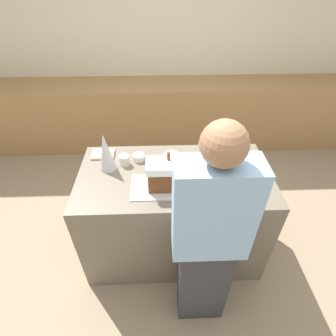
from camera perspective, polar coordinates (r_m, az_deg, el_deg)
ground_plane at (r=2.69m, az=1.13°, el=-16.20°), size 12.00×12.00×0.00m
wall_back at (r=3.83m, az=-0.44°, el=25.17°), size 8.00×0.05×2.60m
back_cabinet_block at (r=3.82m, az=-0.23°, el=11.56°), size 6.00×0.60×0.91m
kitchen_island at (r=2.33m, az=1.27°, el=-9.82°), size 1.49×0.79×0.90m
baking_tray at (r=1.90m, az=-1.38°, el=-4.07°), size 0.44×0.28×0.01m
gingerbread_house at (r=1.82m, az=-1.43°, el=-1.34°), size 0.21×0.17×0.28m
decorative_tree at (r=2.03m, az=-13.38°, el=3.38°), size 0.13×0.13×0.31m
candy_bowl_far_right at (r=2.23m, az=13.77°, el=2.85°), size 0.11×0.11×0.05m
candy_bowl_front_corner at (r=2.17m, az=0.80°, el=2.72°), size 0.12×0.12×0.04m
candy_bowl_far_left at (r=2.16m, az=17.13°, el=0.83°), size 0.13×0.13×0.05m
candy_bowl_behind_tray at (r=2.15m, az=-6.38°, el=2.37°), size 0.09×0.09×0.05m
candy_bowl_near_tray_right at (r=2.28m, az=10.00°, el=4.30°), size 0.14×0.14×0.05m
cookbook at (r=2.27m, az=-13.92°, el=2.95°), size 0.18×0.14×0.02m
mug at (r=2.11m, az=-9.49°, el=1.71°), size 0.08×0.08×0.08m
person at (r=1.66m, az=8.79°, el=-15.39°), size 0.44×0.55×1.68m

